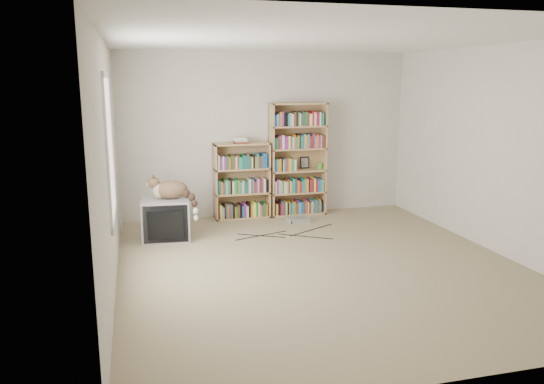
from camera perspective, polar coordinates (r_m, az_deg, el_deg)
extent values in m
cube|color=gray|center=(6.15, 5.21, -7.84)|extent=(4.50, 5.00, 0.01)
cube|color=beige|center=(8.23, -0.56, 6.16)|extent=(4.50, 0.02, 2.50)
cube|color=beige|center=(3.65, 19.00, -1.83)|extent=(4.50, 0.02, 2.50)
cube|color=beige|center=(5.51, -17.16, 2.76)|extent=(0.02, 5.00, 2.50)
cube|color=beige|center=(6.95, 23.20, 4.13)|extent=(0.02, 5.00, 2.50)
cube|color=white|center=(5.81, 5.69, 16.05)|extent=(4.50, 5.00, 0.02)
cube|color=white|center=(5.68, -17.06, 4.57)|extent=(0.02, 1.22, 1.52)
cube|color=#97979A|center=(7.20, -11.34, -2.86)|extent=(0.66, 0.60, 0.54)
cube|color=black|center=(6.94, -11.37, -3.40)|extent=(0.57, 0.07, 0.50)
cube|color=black|center=(6.93, -11.37, -3.53)|extent=(0.46, 0.05, 0.38)
cube|color=black|center=(7.32, -11.33, -2.70)|extent=(0.39, 0.33, 0.32)
ellipsoid|color=#3B2818|center=(7.14, -10.86, 0.26)|extent=(0.47, 0.32, 0.25)
ellipsoid|color=#3B2818|center=(7.14, -9.93, 0.22)|extent=(0.22, 0.24, 0.18)
ellipsoid|color=tan|center=(7.13, -12.06, 0.11)|extent=(0.18, 0.18, 0.20)
ellipsoid|color=#3B2818|center=(7.11, -12.64, 1.01)|extent=(0.17, 0.16, 0.15)
sphere|color=beige|center=(7.12, -13.12, 0.82)|extent=(0.07, 0.07, 0.06)
cone|color=black|center=(7.07, -12.63, 1.53)|extent=(0.06, 0.07, 0.08)
cone|color=black|center=(7.15, -12.62, 1.65)|extent=(0.06, 0.07, 0.08)
cube|color=tan|center=(8.13, -0.06, 3.40)|extent=(0.03, 0.30, 1.74)
cube|color=tan|center=(8.38, 5.55, 3.60)|extent=(0.02, 0.30, 1.74)
cube|color=tan|center=(8.37, 2.51, 3.64)|extent=(0.87, 0.03, 1.74)
cube|color=tan|center=(8.16, 2.85, 9.47)|extent=(0.87, 0.30, 0.02)
cube|color=tan|center=(8.41, 2.73, -2.29)|extent=(0.87, 0.30, 0.03)
cube|color=tan|center=(8.34, 2.75, 0.00)|extent=(0.87, 0.30, 0.03)
cube|color=tan|center=(8.27, 2.78, 2.33)|extent=(0.87, 0.30, 0.02)
cube|color=tan|center=(8.22, 2.80, 4.69)|extent=(0.87, 0.30, 0.02)
cube|color=tan|center=(8.18, 2.82, 7.07)|extent=(0.87, 0.30, 0.02)
cube|color=#B1172C|center=(8.39, 2.74, -1.58)|extent=(0.79, 0.24, 0.19)
cube|color=#1A5DA9|center=(8.31, 2.76, 0.72)|extent=(0.79, 0.24, 0.19)
cube|color=#157A25|center=(8.25, 2.78, 3.06)|extent=(0.79, 0.24, 0.19)
cube|color=#EEDFC4|center=(8.21, 2.81, 5.43)|extent=(0.79, 0.24, 0.19)
cube|color=black|center=(8.18, 2.83, 7.82)|extent=(0.79, 0.24, 0.19)
cube|color=tan|center=(8.01, -6.11, 1.07)|extent=(0.02, 0.30, 1.16)
cube|color=tan|center=(8.16, -0.45, 1.34)|extent=(0.03, 0.30, 1.16)
cube|color=tan|center=(8.21, -3.44, 1.38)|extent=(0.84, 0.03, 1.16)
cube|color=tan|center=(7.99, -3.30, 5.19)|extent=(0.84, 0.30, 0.02)
cube|color=tan|center=(8.20, -3.21, -2.68)|extent=(0.84, 0.30, 0.03)
cube|color=tan|center=(8.11, -3.24, -0.10)|extent=(0.84, 0.30, 0.03)
cube|color=tan|center=(8.04, -3.27, 2.53)|extent=(0.84, 0.30, 0.02)
cube|color=#B1172C|center=(8.17, -3.21, -1.95)|extent=(0.76, 0.24, 0.19)
cube|color=#1A5DA9|center=(8.09, -3.25, 0.64)|extent=(0.76, 0.24, 0.19)
cube|color=#157A25|center=(8.03, -3.28, 3.28)|extent=(0.76, 0.24, 0.19)
cube|color=#B1172C|center=(7.97, -3.48, 5.58)|extent=(0.21, 0.27, 0.09)
cylinder|color=green|center=(8.38, 5.17, 2.83)|extent=(0.09, 0.09, 0.10)
cube|color=black|center=(8.39, 3.51, 3.18)|extent=(0.14, 0.05, 0.18)
cube|color=silver|center=(7.92, 2.84, -3.02)|extent=(0.35, 0.27, 0.07)
cube|color=silver|center=(7.52, -16.11, -2.06)|extent=(0.01, 0.08, 0.13)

